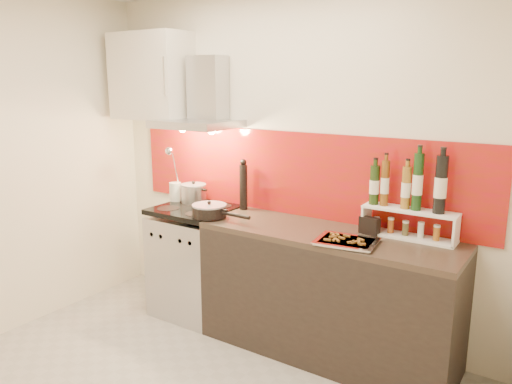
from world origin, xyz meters
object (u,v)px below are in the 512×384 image
Objects in this scene: counter at (327,294)px; saute_pan at (210,210)px; pepper_mill at (243,185)px; baking_tray at (347,241)px; stock_pot at (194,193)px; range_stove at (196,262)px.

counter is 3.54× the size of saute_pan.
pepper_mill is 1.12m from baking_tray.
baking_tray is at bearing -18.47° from pepper_mill.
counter is at bearing -12.84° from pepper_mill.
counter is 8.47× the size of stock_pot.
stock_pot is at bearing 131.59° from range_stove.
baking_tray is (1.05, -0.35, -0.18)m from pepper_mill.
range_stove is at bearing -179.77° from counter.
range_stove is at bearing -48.41° from stock_pot.
stock_pot is 0.52× the size of pepper_mill.
pepper_mill reaches higher than saute_pan.
stock_pot reaches higher than range_stove.
pepper_mill is at bearing 8.71° from stock_pot.
stock_pot reaches higher than baking_tray.
counter is at bearing 0.23° from range_stove.
stock_pot is 0.42× the size of saute_pan.
saute_pan reaches higher than baking_tray.
saute_pan is at bearing -170.27° from counter.
baking_tray is at bearing -10.46° from stock_pot.
pepper_mill is at bearing 79.91° from saute_pan.
pepper_mill is 0.99× the size of baking_tray.
saute_pan is (-0.91, -0.16, 0.51)m from counter.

